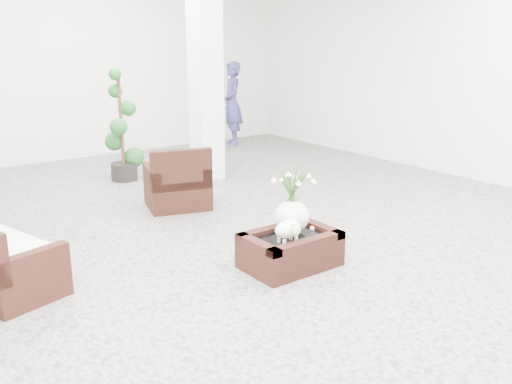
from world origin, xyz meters
TOP-DOWN VIEW (x-y plane):
  - ground at (0.00, 0.00)m, footprint 11.00×11.00m
  - column at (1.20, 2.80)m, footprint 0.40×0.40m
  - coffee_table at (-0.02, -0.69)m, footprint 0.90×0.60m
  - sheep_figurine at (-0.14, -0.79)m, footprint 0.28×0.23m
  - planter_narcissus at (0.08, -0.59)m, footprint 0.44×0.44m
  - tealight at (0.28, -0.67)m, footprint 0.04×0.04m
  - armchair at (0.07, 1.73)m, footprint 0.95×0.93m
  - topiary at (0.08, 3.46)m, footprint 0.45×0.45m
  - shopper at (3.10, 4.88)m, footprint 0.61×0.72m

SIDE VIEW (x-z plane):
  - ground at x=0.00m, z-range 0.00..0.00m
  - coffee_table at x=-0.02m, z-range 0.00..0.31m
  - tealight at x=0.28m, z-range 0.31..0.34m
  - armchair at x=0.07m, z-range 0.00..0.82m
  - sheep_figurine at x=-0.14m, z-range 0.31..0.52m
  - planter_narcissus at x=0.08m, z-range 0.31..1.11m
  - shopper at x=3.10m, z-range 0.00..1.68m
  - topiary at x=0.08m, z-range 0.00..1.69m
  - column at x=1.20m, z-range 0.00..3.50m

